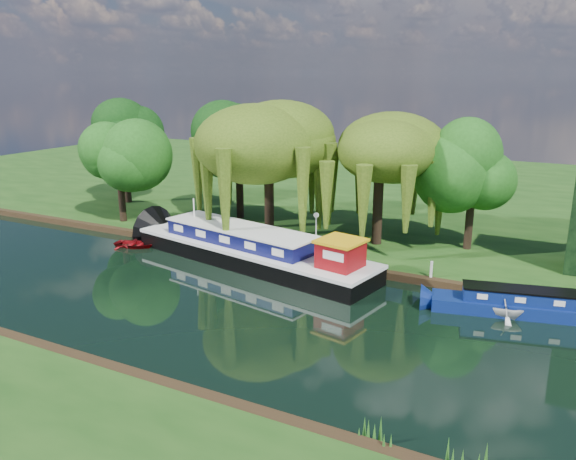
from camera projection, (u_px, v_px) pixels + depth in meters
The scene contains 15 objects.
ground at pixel (227, 307), 30.41m from camera, with size 120.00×120.00×0.00m, color black.
far_bank at pixel (403, 190), 59.48m from camera, with size 120.00×52.00×0.45m, color #173E11.
dutch_barge at pixel (253, 250), 37.04m from camera, with size 18.58×7.49×3.83m.
narrowboat at pixel (536, 306), 29.13m from camera, with size 10.67×4.05×1.54m.
red_dinghy at pixel (134, 247), 40.88m from camera, with size 2.10×2.94×0.61m, color maroon.
white_cruiser at pixel (505, 317), 29.11m from camera, with size 2.19×2.54×1.34m, color silver.
willow_left at pixel (269, 144), 40.13m from camera, with size 7.88×7.88×9.44m.
willow_right at pixel (380, 159), 38.58m from camera, with size 6.84×6.84×8.34m.
tree_far_left at pixel (118, 154), 44.88m from camera, with size 4.97×4.97×8.01m.
tree_far_back at pixel (124, 138), 51.52m from camera, with size 5.14×5.14×8.64m.
tree_far_mid at pixel (239, 145), 45.79m from camera, with size 5.38×5.38×8.81m.
tree_far_right at pixel (474, 173), 37.59m from camera, with size 4.70×4.70×7.69m.
lamppost at pixel (316, 221), 38.53m from camera, with size 0.36×0.36×2.56m.
mooring_posts at pixel (289, 247), 37.57m from camera, with size 19.16×0.16×1.00m.
reeds_near at pixel (271, 400), 20.75m from camera, with size 33.70×1.50×1.10m.
Camera 1 is at (15.80, -23.55, 12.20)m, focal length 35.00 mm.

